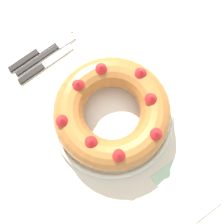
{
  "coord_description": "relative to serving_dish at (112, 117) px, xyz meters",
  "views": [
    {
      "loc": [
        0.16,
        -0.13,
        1.58
      ],
      "look_at": [
        -0.01,
        0.01,
        0.83
      ],
      "focal_mm": 50.0,
      "sensor_mm": 36.0,
      "label": 1
    }
  ],
  "objects": [
    {
      "name": "napkin",
      "position": [
        0.26,
        0.03,
        -0.01
      ],
      "size": [
        0.16,
        0.12,
        0.0
      ],
      "primitive_type": "cube",
      "rotation": [
        0.0,
        0.0,
        -0.06
      ],
      "color": "#B2D1B7",
      "rests_on": "dining_table"
    },
    {
      "name": "serving_dish",
      "position": [
        0.0,
        0.0,
        0.0
      ],
      "size": [
        0.33,
        0.33,
        0.02
      ],
      "color": "white",
      "rests_on": "dining_table"
    },
    {
      "name": "dining_table",
      "position": [
        0.01,
        -0.01,
        -0.1
      ],
      "size": [
        1.15,
        1.29,
        0.77
      ],
      "color": "beige",
      "rests_on": "ground_plane"
    },
    {
      "name": "ground_plane",
      "position": [
        0.01,
        -0.01,
        -0.78
      ],
      "size": [
        8.0,
        8.0,
        0.0
      ],
      "primitive_type": "plane",
      "color": "brown"
    },
    {
      "name": "cake_knife",
      "position": [
        -0.24,
        -0.06,
        -0.01
      ],
      "size": [
        0.02,
        0.18,
        0.01
      ],
      "rotation": [
        0.0,
        0.0,
        0.07
      ],
      "color": "black",
      "rests_on": "dining_table"
    },
    {
      "name": "bundt_cake",
      "position": [
        0.0,
        -0.0,
        0.05
      ],
      "size": [
        0.3,
        0.3,
        0.09
      ],
      "color": "#C67538",
      "rests_on": "serving_dish"
    },
    {
      "name": "fork",
      "position": [
        -0.27,
        -0.02,
        -0.01
      ],
      "size": [
        0.02,
        0.2,
        0.01
      ],
      "rotation": [
        0.0,
        0.0,
        -0.0
      ],
      "color": "black",
      "rests_on": "dining_table"
    },
    {
      "name": "serving_knife",
      "position": [
        -0.29,
        -0.05,
        -0.01
      ],
      "size": [
        0.02,
        0.22,
        0.01
      ],
      "rotation": [
        0.0,
        0.0,
        -0.09
      ],
      "color": "black",
      "rests_on": "dining_table"
    }
  ]
}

